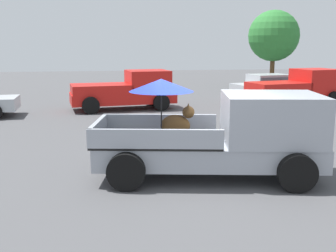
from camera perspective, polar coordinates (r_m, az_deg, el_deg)
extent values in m
plane|color=#4C4C4F|center=(9.50, 5.56, -6.96)|extent=(80.00, 80.00, 0.00)
cylinder|color=black|center=(10.58, 14.74, -3.12)|extent=(0.84, 0.43, 0.80)
cylinder|color=black|center=(8.76, 17.62, -6.28)|extent=(0.84, 0.43, 0.80)
cylinder|color=black|center=(10.36, -4.49, -3.09)|extent=(0.84, 0.43, 0.80)
cylinder|color=black|center=(8.49, -5.87, -6.35)|extent=(0.84, 0.43, 0.80)
cube|color=#9EA3AD|center=(9.34, 5.62, -3.63)|extent=(5.25, 2.72, 0.50)
cube|color=#9EA3AD|center=(9.37, 14.28, 1.08)|extent=(2.42, 2.23, 1.08)
cube|color=#4C606B|center=(9.61, 20.17, 2.19)|extent=(0.39, 1.70, 0.64)
cube|color=black|center=(9.26, -1.47, -1.92)|extent=(3.10, 2.34, 0.06)
cube|color=#9EA3AD|center=(10.11, -1.20, 0.53)|extent=(2.77, 0.63, 0.40)
cube|color=#9EA3AD|center=(8.31, -1.81, -1.82)|extent=(2.77, 0.63, 0.40)
cube|color=#9EA3AD|center=(9.38, -9.74, -0.48)|extent=(0.45, 1.83, 0.40)
ellipsoid|color=brown|center=(9.34, 1.02, 0.02)|extent=(0.73, 0.44, 0.52)
sphere|color=brown|center=(9.29, 2.88, 1.94)|extent=(0.33, 0.33, 0.28)
cone|color=brown|center=(9.34, 2.87, 2.87)|extent=(0.11, 0.11, 0.12)
cone|color=brown|center=(9.19, 2.89, 2.73)|extent=(0.11, 0.11, 0.12)
cylinder|color=black|center=(9.16, -0.93, 1.66)|extent=(0.04, 0.04, 1.11)
cone|color=#1E33B7|center=(9.07, -0.95, 5.74)|extent=(1.69, 1.69, 0.28)
cylinder|color=black|center=(20.54, -2.39, 4.01)|extent=(0.79, 0.35, 0.76)
cylinder|color=black|center=(18.72, -0.95, 3.31)|extent=(0.79, 0.35, 0.76)
cylinder|color=black|center=(20.00, -11.33, 3.60)|extent=(0.79, 0.35, 0.76)
cylinder|color=black|center=(18.13, -10.75, 2.86)|extent=(0.79, 0.35, 0.76)
cube|color=red|center=(19.26, -6.33, 3.98)|extent=(4.99, 2.39, 0.50)
cube|color=red|center=(19.43, -2.87, 6.32)|extent=(2.11, 2.02, 1.00)
cube|color=red|center=(19.06, -9.32, 5.18)|extent=(2.90, 2.12, 0.40)
cylinder|color=black|center=(22.90, 19.01, 4.15)|extent=(0.79, 0.40, 0.76)
cylinder|color=black|center=(21.47, 22.19, 3.50)|extent=(0.79, 0.40, 0.76)
cylinder|color=black|center=(21.04, 12.20, 3.94)|extent=(0.79, 0.40, 0.76)
cylinder|color=black|center=(19.47, 15.17, 3.23)|extent=(0.79, 0.40, 0.76)
cube|color=red|center=(21.15, 17.27, 4.19)|extent=(5.05, 2.66, 0.50)
cube|color=red|center=(21.83, 19.91, 6.21)|extent=(2.20, 2.12, 1.00)
cube|color=red|center=(20.52, 15.11, 5.37)|extent=(2.99, 2.27, 0.40)
cylinder|color=black|center=(19.54, -22.21, 2.66)|extent=(0.67, 0.25, 0.66)
cylinder|color=black|center=(25.77, 15.48, 4.97)|extent=(0.69, 0.33, 0.66)
cylinder|color=black|center=(24.35, 17.82, 4.50)|extent=(0.69, 0.33, 0.66)
cylinder|color=black|center=(24.35, 10.21, 4.85)|extent=(0.69, 0.33, 0.66)
cylinder|color=black|center=(22.84, 12.37, 4.36)|extent=(0.69, 0.33, 0.66)
cube|color=#ADB2B7|center=(24.27, 14.04, 5.20)|extent=(4.53, 2.46, 0.52)
cube|color=#ADB2B7|center=(24.18, 13.90, 6.38)|extent=(2.34, 1.93, 0.56)
cube|color=#4C606B|center=(24.18, 13.90, 6.38)|extent=(2.29, 2.00, 0.32)
cylinder|color=brown|center=(30.30, 14.35, 7.53)|extent=(0.32, 0.32, 2.37)
sphere|color=#2D7A33|center=(30.25, 14.57, 12.12)|extent=(3.56, 3.56, 3.56)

